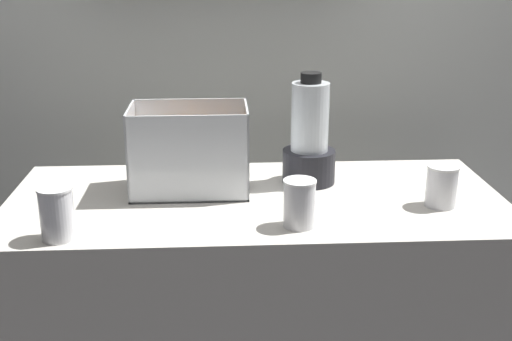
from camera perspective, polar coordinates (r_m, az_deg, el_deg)
counter at (r=2.06m, az=0.00°, el=-14.16°), size 1.40×0.64×0.90m
back_wall_unit at (r=2.51m, az=-1.11°, el=11.67°), size 2.60×0.24×2.50m
carrot_display_bin at (r=1.89m, az=-5.62°, el=0.64°), size 0.33×0.22×0.25m
blender_pitcher at (r=1.94m, az=4.67°, el=2.59°), size 0.16×0.16×0.33m
juice_cup_pomegranate_far_left at (r=1.64m, az=-16.93°, el=-3.82°), size 0.08×0.08×0.13m
juice_cup_pomegranate_left at (r=1.65m, az=3.79°, el=-3.15°), size 0.08×0.08×0.12m
juice_cup_mango_middle at (r=1.84m, az=15.83°, el=-1.52°), size 0.09×0.09×0.11m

